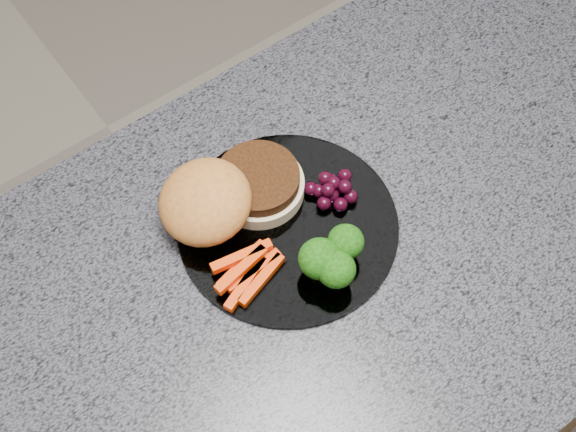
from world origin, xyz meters
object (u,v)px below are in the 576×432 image
object	(u,v)px
grape_bunch	(333,189)
island_cabinet	(354,358)
burger	(225,197)
plate	(288,226)

from	to	relation	value
grape_bunch	island_cabinet	bearing A→B (deg)	-64.64
burger	grape_bunch	world-z (taller)	burger
grape_bunch	plate	bearing A→B (deg)	-178.65
burger	grape_bunch	bearing A→B (deg)	-26.40
plate	island_cabinet	bearing A→B (deg)	-31.56
island_cabinet	plate	bearing A→B (deg)	148.44
island_cabinet	burger	size ratio (longest dim) A/B	6.58
island_cabinet	grape_bunch	distance (m)	0.49
plate	grape_bunch	bearing A→B (deg)	1.35
grape_bunch	burger	bearing A→B (deg)	152.16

